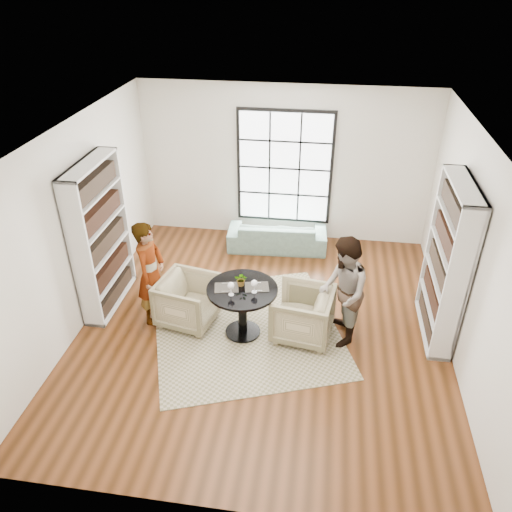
% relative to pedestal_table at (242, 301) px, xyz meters
% --- Properties ---
extents(ground, '(6.00, 6.00, 0.00)m').
position_rel_pedestal_table_xyz_m(ground, '(0.28, 0.19, -0.59)').
color(ground, brown).
extents(room_shell, '(6.00, 6.01, 6.00)m').
position_rel_pedestal_table_xyz_m(room_shell, '(0.28, 0.74, 0.67)').
color(room_shell, silver).
rests_on(room_shell, ground).
extents(rug, '(3.47, 3.47, 0.01)m').
position_rel_pedestal_table_xyz_m(rug, '(0.05, 0.08, -0.59)').
color(rug, tan).
rests_on(rug, ground).
extents(pedestal_table, '(1.03, 1.03, 0.82)m').
position_rel_pedestal_table_xyz_m(pedestal_table, '(0.00, 0.00, 0.00)').
color(pedestal_table, black).
rests_on(pedestal_table, ground).
extents(sofa, '(1.92, 0.85, 0.55)m').
position_rel_pedestal_table_xyz_m(sofa, '(0.22, 2.64, -0.32)').
color(sofa, gray).
rests_on(sofa, ground).
extents(armchair_left, '(0.99, 0.97, 0.77)m').
position_rel_pedestal_table_xyz_m(armchair_left, '(-0.87, 0.17, -0.21)').
color(armchair_left, tan).
rests_on(armchair_left, ground).
extents(armchair_right, '(0.97, 0.95, 0.78)m').
position_rel_pedestal_table_xyz_m(armchair_right, '(0.88, 0.09, -0.20)').
color(armchair_right, '#B8B583').
rests_on(armchair_right, ground).
extents(person_left, '(0.45, 0.64, 1.68)m').
position_rel_pedestal_table_xyz_m(person_left, '(-1.42, 0.17, 0.25)').
color(person_left, gray).
rests_on(person_left, ground).
extents(person_right, '(0.73, 0.89, 1.68)m').
position_rel_pedestal_table_xyz_m(person_right, '(1.43, 0.09, 0.25)').
color(person_right, gray).
rests_on(person_right, ground).
extents(placemat_left, '(0.39, 0.32, 0.01)m').
position_rel_pedestal_table_xyz_m(placemat_left, '(-0.22, -0.02, 0.23)').
color(placemat_left, black).
rests_on(placemat_left, pedestal_table).
extents(placemat_right, '(0.39, 0.32, 0.01)m').
position_rel_pedestal_table_xyz_m(placemat_right, '(0.20, 0.06, 0.23)').
color(placemat_right, black).
rests_on(placemat_right, pedestal_table).
extents(cutlery_left, '(0.18, 0.24, 0.01)m').
position_rel_pedestal_table_xyz_m(cutlery_left, '(-0.22, -0.02, 0.24)').
color(cutlery_left, silver).
rests_on(cutlery_left, placemat_left).
extents(cutlery_right, '(0.18, 0.24, 0.01)m').
position_rel_pedestal_table_xyz_m(cutlery_right, '(0.20, 0.06, 0.24)').
color(cutlery_right, silver).
rests_on(cutlery_right, placemat_right).
extents(wine_glass_left, '(0.10, 0.10, 0.21)m').
position_rel_pedestal_table_xyz_m(wine_glass_left, '(-0.13, -0.18, 0.38)').
color(wine_glass_left, silver).
rests_on(wine_glass_left, pedestal_table).
extents(wine_glass_right, '(0.09, 0.09, 0.21)m').
position_rel_pedestal_table_xyz_m(wine_glass_right, '(0.19, -0.07, 0.38)').
color(wine_glass_right, silver).
rests_on(wine_glass_right, pedestal_table).
extents(flower_centerpiece, '(0.19, 0.17, 0.20)m').
position_rel_pedestal_table_xyz_m(flower_centerpiece, '(-0.02, 0.07, 0.33)').
color(flower_centerpiece, gray).
rests_on(flower_centerpiece, pedestal_table).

